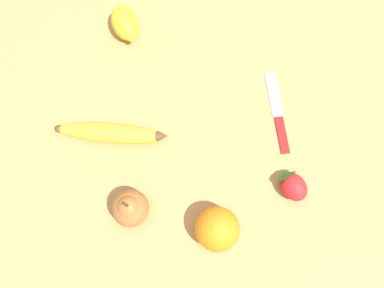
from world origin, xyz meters
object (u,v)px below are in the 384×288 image
pear (130,208)px  lemon (125,23)px  strawberry (292,185)px  banana (112,133)px  orange (218,228)px  paring_knife (278,115)px

pear → lemon: size_ratio=0.98×
lemon → strawberry: bearing=22.9°
banana → pear: 0.15m
banana → orange: size_ratio=2.68×
lemon → orange: bearing=3.0°
lemon → paring_knife: bearing=37.3°
strawberry → lemon: bearing=12.0°
lemon → paring_knife: lemon is taller
orange → strawberry: bearing=98.8°
banana → paring_knife: (0.07, 0.32, -0.02)m
paring_knife → pear: bearing=-153.0°
banana → orange: 0.27m
banana → paring_knife: size_ratio=1.22×
paring_knife → strawberry: bearing=-91.8°
strawberry → lemon: (-0.43, -0.18, 0.01)m
banana → pear: bearing=-68.4°
paring_knife → orange: bearing=-126.3°
strawberry → banana: bearing=41.5°
strawberry → paring_knife: strawberry is taller
paring_knife → banana: bearing=-179.2°
banana → strawberry: strawberry is taller
pear → lemon: 0.38m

